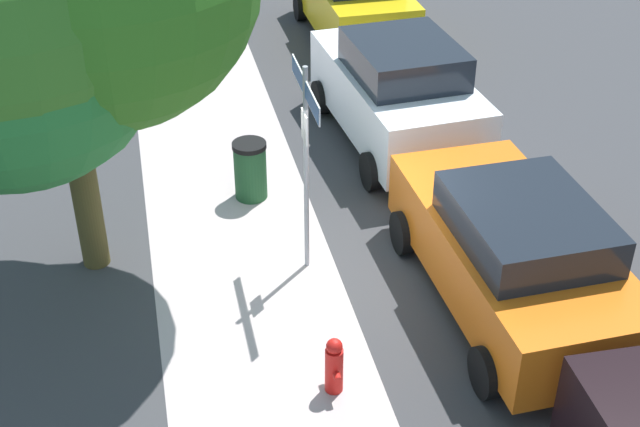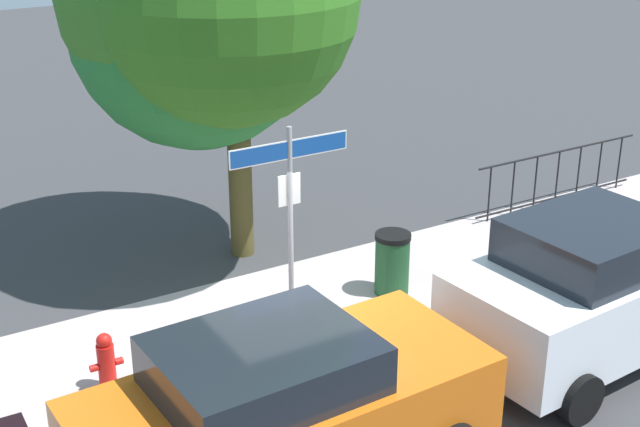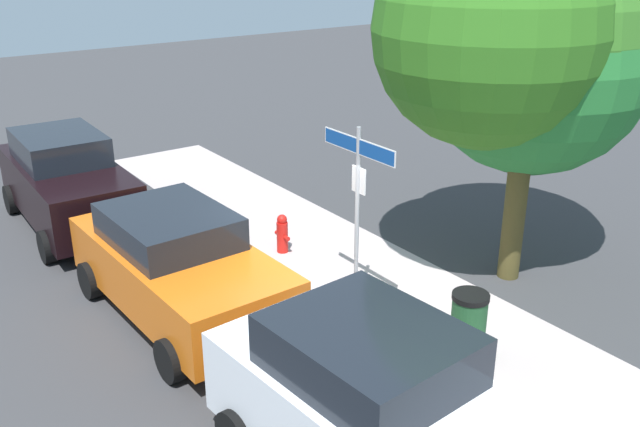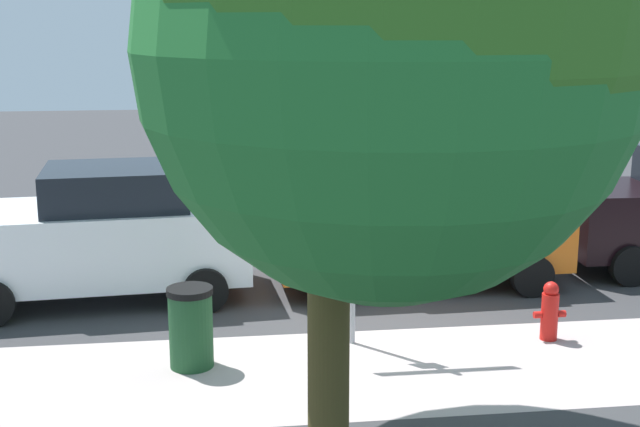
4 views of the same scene
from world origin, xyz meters
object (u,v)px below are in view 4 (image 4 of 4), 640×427
at_px(street_sign, 354,173).
at_px(trash_bin, 191,327).
at_px(shade_tree, 383,10).
at_px(car_white, 104,233).
at_px(fire_hydrant, 550,311).
at_px(car_orange, 421,227).

xyz_separation_m(street_sign, trash_bin, (2.03, 0.50, -1.72)).
height_order(shade_tree, car_white, shade_tree).
distance_m(fire_hydrant, trash_bin, 4.58).
relative_size(car_orange, car_white, 1.03).
bearing_deg(car_orange, fire_hydrant, 109.83).
bearing_deg(trash_bin, car_white, -65.24).
distance_m(street_sign, car_orange, 3.15).
bearing_deg(car_orange, trash_bin, 38.08).
xyz_separation_m(shade_tree, car_orange, (-1.79, -5.64, -3.23)).
height_order(car_orange, trash_bin, car_orange).
xyz_separation_m(street_sign, car_orange, (-1.48, -2.45, -1.32)).
height_order(street_sign, trash_bin, street_sign).
relative_size(street_sign, fire_hydrant, 3.96).
relative_size(street_sign, car_white, 0.71).
distance_m(car_orange, trash_bin, 4.60).
bearing_deg(fire_hydrant, car_orange, -68.20).
xyz_separation_m(street_sign, fire_hydrant, (-2.54, 0.20, -1.82)).
bearing_deg(trash_bin, fire_hydrant, -176.24).
height_order(street_sign, fire_hydrant, street_sign).
relative_size(shade_tree, fire_hydrant, 8.05).
relative_size(car_orange, trash_bin, 4.60).
bearing_deg(shade_tree, trash_bin, -57.52).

